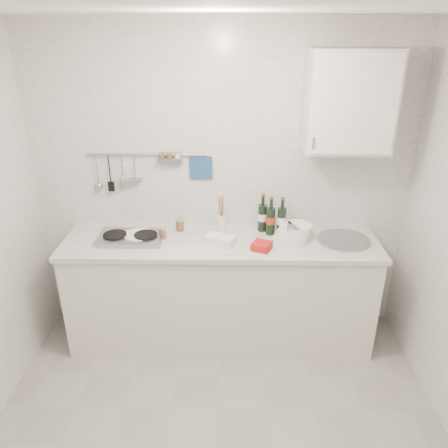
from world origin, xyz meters
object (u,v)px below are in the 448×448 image
object	(u,v)px
plate_stack_sink	(293,233)
utensil_crock	(221,221)
wine_bottles	(272,215)
plate_stack_hob	(138,236)
wall_cabinet	(349,101)

from	to	relation	value
plate_stack_sink	utensil_crock	bearing A→B (deg)	161.53
plate_stack_sink	wine_bottles	xyz separation A→B (m)	(-0.16, 0.11, 0.10)
plate_stack_hob	wine_bottles	xyz separation A→B (m)	(1.04, 0.12, 0.14)
wall_cabinet	plate_stack_sink	distance (m)	1.04
plate_stack_sink	utensil_crock	xyz separation A→B (m)	(-0.56, 0.19, 0.01)
wall_cabinet	utensil_crock	world-z (taller)	wall_cabinet
wine_bottles	plate_stack_hob	bearing A→B (deg)	-173.59
wall_cabinet	utensil_crock	xyz separation A→B (m)	(-0.90, 0.09, -0.96)
plate_stack_hob	plate_stack_sink	xyz separation A→B (m)	(1.20, 0.01, 0.04)
plate_stack_hob	plate_stack_sink	distance (m)	1.20
wall_cabinet	plate_stack_hob	bearing A→B (deg)	-176.13
wall_cabinet	plate_stack_hob	world-z (taller)	wall_cabinet
plate_stack_hob	wine_bottles	distance (m)	1.06
wall_cabinet	plate_stack_sink	bearing A→B (deg)	-163.88
wall_cabinet	wine_bottles	world-z (taller)	wall_cabinet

